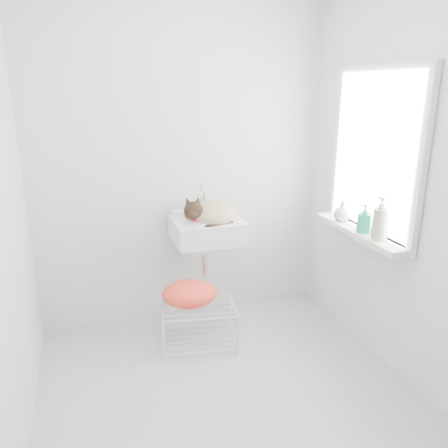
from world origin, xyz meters
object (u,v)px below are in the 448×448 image
object	(u,v)px
cat	(210,214)
bottle_b	(363,232)
bottle_a	(378,240)
wire_rack	(199,325)
bottle_c	(341,221)
sink	(207,219)

from	to	relation	value
cat	bottle_b	xyz separation A→B (m)	(0.88, -0.58, -0.04)
bottle_b	bottle_a	bearing A→B (deg)	-90.00
wire_rack	bottle_c	distance (m)	1.25
bottle_a	bottle_b	size ratio (longest dim) A/B	1.24
cat	bottle_c	size ratio (longest dim) A/B	2.72
bottle_b	wire_rack	bearing A→B (deg)	160.51
sink	cat	world-z (taller)	cat
bottle_a	bottle_c	size ratio (longest dim) A/B	1.57
sink	bottle_b	size ratio (longest dim) A/B	2.64
bottle_c	sink	bearing A→B (deg)	159.33
cat	bottle_c	distance (m)	0.94
sink	bottle_c	distance (m)	0.95
wire_rack	bottle_a	size ratio (longest dim) A/B	2.17
wire_rack	cat	bearing A→B (deg)	55.83
cat	bottle_c	xyz separation A→B (m)	(0.88, -0.32, -0.04)
sink	bottle_b	distance (m)	1.08
cat	wire_rack	distance (m)	0.79
sink	wire_rack	bearing A→B (deg)	-119.72
cat	bottle_b	distance (m)	1.06
bottle_a	bottle_c	bearing A→B (deg)	90.00
bottle_a	bottle_b	distance (m)	0.16
cat	bottle_a	distance (m)	1.15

